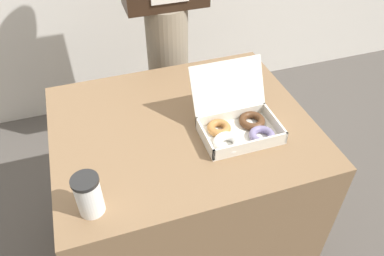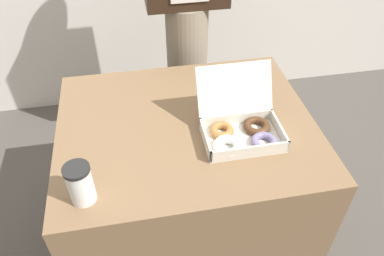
% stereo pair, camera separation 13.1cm
% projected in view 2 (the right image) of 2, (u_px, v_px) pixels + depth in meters
% --- Properties ---
extents(ground_plane, '(14.00, 14.00, 0.00)m').
position_uv_depth(ground_plane, '(188.00, 230.00, 1.97)').
color(ground_plane, '#4C4742').
extents(table, '(1.01, 0.84, 0.75)m').
position_uv_depth(table, '(187.00, 185.00, 1.72)').
color(table, brown).
rests_on(table, ground_plane).
extents(donut_box, '(0.29, 0.29, 0.22)m').
position_uv_depth(donut_box, '(241.00, 129.00, 1.39)').
color(donut_box, silver).
rests_on(donut_box, table).
extents(coffee_cup, '(0.08, 0.08, 0.14)m').
position_uv_depth(coffee_cup, '(80.00, 184.00, 1.15)').
color(coffee_cup, white).
rests_on(coffee_cup, table).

